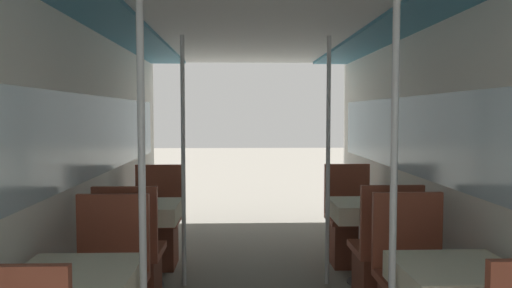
{
  "coord_description": "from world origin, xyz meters",
  "views": [
    {
      "loc": [
        -0.15,
        -1.56,
        1.5
      ],
      "look_at": [
        0.02,
        3.31,
        1.2
      ],
      "focal_mm": 35.0,
      "sensor_mm": 36.0,
      "label": 1
    }
  ],
  "objects_px": {
    "dining_table_right_0": "(457,288)",
    "chair_right_near_1": "(384,270)",
    "dining_table_left_1": "(145,217)",
    "support_pole_right_1": "(328,161)",
    "chair_left_far_1": "(156,236)",
    "support_pole_left_1": "(183,162)",
    "support_pole_right_0": "(393,197)",
    "chair_right_far_1": "(350,234)",
    "support_pole_left_0": "(142,198)",
    "dining_table_right_1": "(365,215)",
    "chair_left_near_1": "(131,273)"
  },
  "relations": [
    {
      "from": "chair_left_near_1",
      "to": "chair_right_near_1",
      "type": "distance_m",
      "value": 1.92
    },
    {
      "from": "chair_left_near_1",
      "to": "chair_left_far_1",
      "type": "relative_size",
      "value": 1.0
    },
    {
      "from": "chair_left_far_1",
      "to": "support_pole_left_1",
      "type": "distance_m",
      "value": 1.02
    },
    {
      "from": "support_pole_left_0",
      "to": "chair_right_far_1",
      "type": "height_order",
      "value": "support_pole_left_0"
    },
    {
      "from": "support_pole_left_1",
      "to": "dining_table_left_1",
      "type": "bearing_deg",
      "value": 180.0
    },
    {
      "from": "support_pole_right_0",
      "to": "dining_table_right_1",
      "type": "xyz_separation_m",
      "value": [
        0.33,
        1.83,
        -0.47
      ]
    },
    {
      "from": "dining_table_right_1",
      "to": "support_pole_right_0",
      "type": "bearing_deg",
      "value": -100.33
    },
    {
      "from": "chair_left_near_1",
      "to": "chair_left_far_1",
      "type": "bearing_deg",
      "value": 90.0
    },
    {
      "from": "dining_table_left_1",
      "to": "dining_table_right_1",
      "type": "bearing_deg",
      "value": 0.0
    },
    {
      "from": "support_pole_left_1",
      "to": "chair_right_near_1",
      "type": "distance_m",
      "value": 1.86
    },
    {
      "from": "support_pole_left_0",
      "to": "chair_left_far_1",
      "type": "xyz_separation_m",
      "value": [
        -0.33,
        2.4,
        -0.78
      ]
    },
    {
      "from": "dining_table_right_0",
      "to": "support_pole_right_0",
      "type": "distance_m",
      "value": 0.58
    },
    {
      "from": "support_pole_right_1",
      "to": "dining_table_right_0",
      "type": "bearing_deg",
      "value": -79.67
    },
    {
      "from": "chair_left_far_1",
      "to": "dining_table_right_0",
      "type": "bearing_deg",
      "value": 128.68
    },
    {
      "from": "dining_table_right_1",
      "to": "support_pole_left_1",
      "type": "bearing_deg",
      "value": 180.0
    },
    {
      "from": "chair_left_near_1",
      "to": "chair_right_far_1",
      "type": "bearing_deg",
      "value": 30.54
    },
    {
      "from": "support_pole_right_0",
      "to": "dining_table_right_1",
      "type": "bearing_deg",
      "value": 79.67
    },
    {
      "from": "chair_right_far_1",
      "to": "support_pole_left_1",
      "type": "bearing_deg",
      "value": 19.65
    },
    {
      "from": "dining_table_left_1",
      "to": "support_pole_right_1",
      "type": "bearing_deg",
      "value": 0.0
    },
    {
      "from": "support_pole_left_0",
      "to": "support_pole_left_1",
      "type": "distance_m",
      "value": 1.83
    },
    {
      "from": "support_pole_left_0",
      "to": "support_pole_left_1",
      "type": "height_order",
      "value": "same"
    },
    {
      "from": "chair_left_far_1",
      "to": "chair_right_near_1",
      "type": "bearing_deg",
      "value": 149.46
    },
    {
      "from": "chair_left_far_1",
      "to": "dining_table_right_0",
      "type": "relative_size",
      "value": 1.35
    },
    {
      "from": "support_pole_left_1",
      "to": "dining_table_right_0",
      "type": "relative_size",
      "value": 2.98
    },
    {
      "from": "support_pole_left_1",
      "to": "chair_right_far_1",
      "type": "bearing_deg",
      "value": 19.65
    },
    {
      "from": "dining_table_right_1",
      "to": "chair_right_near_1",
      "type": "relative_size",
      "value": 0.74
    },
    {
      "from": "support_pole_left_0",
      "to": "dining_table_right_0",
      "type": "relative_size",
      "value": 2.98
    },
    {
      "from": "support_pole_left_1",
      "to": "chair_right_near_1",
      "type": "height_order",
      "value": "support_pole_left_1"
    },
    {
      "from": "chair_left_near_1",
      "to": "dining_table_left_1",
      "type": "bearing_deg",
      "value": 90.0
    },
    {
      "from": "chair_left_near_1",
      "to": "dining_table_right_1",
      "type": "distance_m",
      "value": 2.02
    },
    {
      "from": "support_pole_right_0",
      "to": "dining_table_right_1",
      "type": "distance_m",
      "value": 1.92
    },
    {
      "from": "support_pole_left_1",
      "to": "dining_table_right_0",
      "type": "xyz_separation_m",
      "value": [
        1.59,
        -1.83,
        -0.47
      ]
    },
    {
      "from": "dining_table_right_1",
      "to": "chair_right_near_1",
      "type": "distance_m",
      "value": 0.64
    },
    {
      "from": "support_pole_left_1",
      "to": "dining_table_right_1",
      "type": "bearing_deg",
      "value": 0.0
    },
    {
      "from": "chair_right_near_1",
      "to": "support_pole_right_1",
      "type": "height_order",
      "value": "support_pole_right_1"
    },
    {
      "from": "support_pole_right_0",
      "to": "chair_right_near_1",
      "type": "distance_m",
      "value": 1.52
    },
    {
      "from": "dining_table_left_1",
      "to": "chair_left_near_1",
      "type": "relative_size",
      "value": 0.74
    },
    {
      "from": "chair_right_near_1",
      "to": "support_pole_right_1",
      "type": "xyz_separation_m",
      "value": [
        -0.33,
        0.57,
        0.78
      ]
    },
    {
      "from": "support_pole_left_1",
      "to": "support_pole_right_0",
      "type": "bearing_deg",
      "value": -55.64
    },
    {
      "from": "dining_table_left_1",
      "to": "dining_table_right_0",
      "type": "xyz_separation_m",
      "value": [
        1.92,
        -1.83,
        0.0
      ]
    },
    {
      "from": "dining_table_right_0",
      "to": "chair_right_near_1",
      "type": "relative_size",
      "value": 0.74
    },
    {
      "from": "support_pole_right_1",
      "to": "dining_table_right_1",
      "type": "bearing_deg",
      "value": 0.0
    },
    {
      "from": "chair_right_far_1",
      "to": "dining_table_right_0",
      "type": "bearing_deg",
      "value": 90.0
    },
    {
      "from": "chair_right_far_1",
      "to": "support_pole_right_1",
      "type": "xyz_separation_m",
      "value": [
        -0.33,
        -0.57,
        0.78
      ]
    },
    {
      "from": "dining_table_right_0",
      "to": "support_pole_right_1",
      "type": "height_order",
      "value": "support_pole_right_1"
    },
    {
      "from": "support_pole_right_0",
      "to": "dining_table_left_1",
      "type": "bearing_deg",
      "value": 130.89
    },
    {
      "from": "support_pole_right_1",
      "to": "chair_left_far_1",
      "type": "bearing_deg",
      "value": 160.35
    },
    {
      "from": "chair_left_far_1",
      "to": "chair_right_near_1",
      "type": "relative_size",
      "value": 1.0
    },
    {
      "from": "support_pole_right_0",
      "to": "chair_right_far_1",
      "type": "bearing_deg",
      "value": 82.08
    },
    {
      "from": "dining_table_left_1",
      "to": "chair_right_near_1",
      "type": "xyz_separation_m",
      "value": [
        1.92,
        -0.57,
        -0.31
      ]
    }
  ]
}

